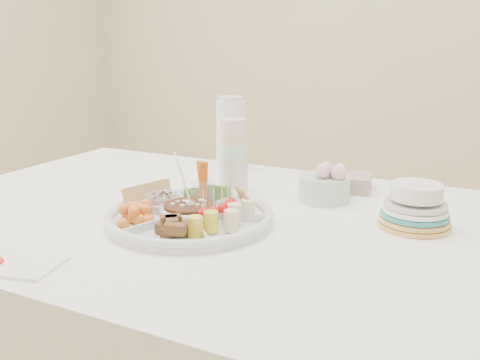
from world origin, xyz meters
The scene contains 15 objects.
wall_back centered at (0.00, 2.00, 1.35)m, with size 4.00×0.02×2.70m, color beige.
dining_table centered at (0.00, 0.00, 0.38)m, with size 1.52×1.02×0.76m, color white.
party_tray centered at (0.01, -0.09, 0.78)m, with size 0.38×0.38×0.04m, color white.
bean_dip centered at (0.01, -0.09, 0.79)m, with size 0.12×0.12×0.04m, color brown.
tortillas centered at (0.11, 0.00, 0.80)m, with size 0.09×0.09×0.05m, color #B98245, non-canonical shape.
carrot_cucumber centered at (-0.01, 0.04, 0.82)m, with size 0.11×0.11×0.10m, color orange, non-canonical shape.
pita_raisins centered at (-0.11, -0.05, 0.80)m, with size 0.11×0.11×0.06m, color tan, non-canonical shape.
cherries centered at (-0.08, -0.17, 0.79)m, with size 0.12×0.12×0.05m, color orange, non-canonical shape.
granola_chunks centered at (0.04, -0.21, 0.79)m, with size 0.11×0.11×0.05m, color #3B2719, non-canonical shape.
banana_tomato centered at (0.14, -0.12, 0.82)m, with size 0.10×0.10×0.08m, color #FFE672, non-canonical shape.
cup_stack centered at (-0.02, 0.19, 0.87)m, with size 0.08×0.08×0.22m, color #BBBBBB.
thermos centered at (-0.14, 0.41, 0.88)m, with size 0.09×0.09×0.24m, color white.
flower_bowl centered at (0.24, 0.22, 0.81)m, with size 0.13×0.13×0.10m, color #9AB9AB.
napkin_stack centered at (0.27, 0.35, 0.78)m, with size 0.13×0.12×0.04m, color tan.
plate_stack centered at (0.48, 0.12, 0.81)m, with size 0.16×0.16×0.10m, color #FBD865.
Camera 1 is at (0.61, -1.03, 1.16)m, focal length 38.00 mm.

